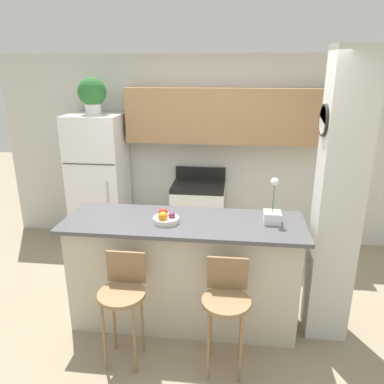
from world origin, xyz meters
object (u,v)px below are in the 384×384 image
(bar_stool_left, at_px, (123,293))
(fruit_bowl, at_px, (166,218))
(refrigerator, at_px, (99,182))
(trash_bin, at_px, (139,238))
(stove_range, at_px, (198,215))
(orchid_vase, at_px, (272,213))
(bar_stool_right, at_px, (226,300))
(potted_plant_on_fridge, at_px, (92,94))

(bar_stool_left, bearing_deg, fruit_bowl, 62.17)
(refrigerator, height_order, trash_bin, refrigerator)
(stove_range, height_order, orchid_vase, orchid_vase)
(fruit_bowl, distance_m, trash_bin, 1.80)
(orchid_vase, bearing_deg, bar_stool_left, -153.08)
(bar_stool_right, height_order, trash_bin, bar_stool_right)
(bar_stool_left, relative_size, trash_bin, 2.48)
(potted_plant_on_fridge, relative_size, orchid_vase, 1.09)
(orchid_vase, bearing_deg, fruit_bowl, -173.33)
(bar_stool_left, bearing_deg, stove_range, 79.64)
(stove_range, bearing_deg, refrigerator, -178.46)
(bar_stool_right, height_order, potted_plant_on_fridge, potted_plant_on_fridge)
(fruit_bowl, relative_size, trash_bin, 0.61)
(refrigerator, relative_size, trash_bin, 4.75)
(refrigerator, bearing_deg, stove_range, 1.54)
(bar_stool_left, height_order, trash_bin, bar_stool_left)
(refrigerator, bearing_deg, fruit_bowl, -53.09)
(refrigerator, relative_size, potted_plant_on_fridge, 3.97)
(orchid_vase, bearing_deg, trash_bin, 140.87)
(bar_stool_right, xyz_separation_m, trash_bin, (-1.22, 1.92, -0.44))
(refrigerator, xyz_separation_m, potted_plant_on_fridge, (-0.00, 0.00, 1.16))
(fruit_bowl, bearing_deg, trash_bin, 114.76)
(refrigerator, xyz_separation_m, stove_range, (1.35, 0.04, -0.44))
(potted_plant_on_fridge, bearing_deg, bar_stool_left, -65.88)
(refrigerator, distance_m, fruit_bowl, 2.04)
(orchid_vase, distance_m, trash_bin, 2.27)
(potted_plant_on_fridge, bearing_deg, orchid_vase, -34.95)
(refrigerator, distance_m, potted_plant_on_fridge, 1.16)
(fruit_bowl, bearing_deg, bar_stool_left, -117.83)
(potted_plant_on_fridge, distance_m, fruit_bowl, 2.25)
(bar_stool_right, bearing_deg, refrigerator, 130.06)
(bar_stool_left, height_order, fruit_bowl, fruit_bowl)
(stove_range, xyz_separation_m, trash_bin, (-0.78, -0.25, -0.27))
(stove_range, bearing_deg, fruit_bowl, -94.45)
(stove_range, distance_m, potted_plant_on_fridge, 2.09)
(trash_bin, bearing_deg, orchid_vase, -39.13)
(refrigerator, height_order, bar_stool_left, refrigerator)
(stove_range, relative_size, fruit_bowl, 4.60)
(stove_range, height_order, fruit_bowl, fruit_bowl)
(refrigerator, distance_m, bar_stool_right, 2.80)
(stove_range, height_order, bar_stool_left, stove_range)
(fruit_bowl, height_order, trash_bin, fruit_bowl)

